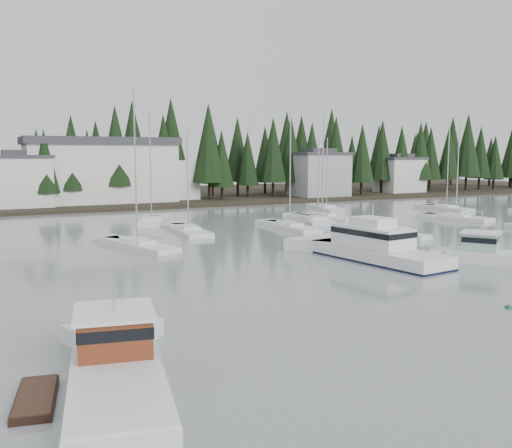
{
  "coord_description": "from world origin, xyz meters",
  "views": [
    {
      "loc": [
        -25.37,
        -15.8,
        8.58
      ],
      "look_at": [
        -2.9,
        28.47,
        2.5
      ],
      "focal_mm": 40.0,
      "sensor_mm": 36.0,
      "label": 1
    }
  ],
  "objects_px": {
    "cabin_cruiser_center": "(376,251)",
    "sailboat_4": "(152,223)",
    "sailboat_6": "(322,218)",
    "sailboat_11": "(290,228)",
    "harbor_inn": "(113,171)",
    "house_east_b": "(400,174)",
    "sailboat_12": "(318,222)",
    "sailboat_3": "(137,247)",
    "house_west": "(20,180)",
    "sailboat_10": "(446,209)",
    "house_east_a": "(319,173)",
    "sailboat_1": "(456,219)",
    "lobster_boat_teal": "(497,256)",
    "lobster_boat_brown": "(114,374)",
    "runabout_1": "(398,236)",
    "sailboat_7": "(188,232)",
    "sailboat_8": "(326,209)"
  },
  "relations": [
    {
      "from": "harbor_inn",
      "to": "sailboat_8",
      "type": "bearing_deg",
      "value": -41.58
    },
    {
      "from": "house_east_a",
      "to": "sailboat_1",
      "type": "relative_size",
      "value": 0.8
    },
    {
      "from": "house_east_b",
      "to": "sailboat_10",
      "type": "xyz_separation_m",
      "value": [
        -16.92,
        -30.44,
        -4.32
      ]
    },
    {
      "from": "cabin_cruiser_center",
      "to": "lobster_boat_teal",
      "type": "height_order",
      "value": "cabin_cruiser_center"
    },
    {
      "from": "sailboat_8",
      "to": "sailboat_12",
      "type": "height_order",
      "value": "sailboat_8"
    },
    {
      "from": "house_west",
      "to": "house_east_b",
      "type": "bearing_deg",
      "value": 0.75
    },
    {
      "from": "sailboat_4",
      "to": "sailboat_11",
      "type": "bearing_deg",
      "value": -111.4
    },
    {
      "from": "harbor_inn",
      "to": "sailboat_11",
      "type": "relative_size",
      "value": 2.11
    },
    {
      "from": "sailboat_1",
      "to": "sailboat_4",
      "type": "relative_size",
      "value": 0.9
    },
    {
      "from": "harbor_inn",
      "to": "sailboat_4",
      "type": "xyz_separation_m",
      "value": [
        -2.06,
        -29.23,
        -5.69
      ]
    },
    {
      "from": "sailboat_4",
      "to": "sailboat_8",
      "type": "relative_size",
      "value": 1.26
    },
    {
      "from": "sailboat_10",
      "to": "sailboat_7",
      "type": "bearing_deg",
      "value": 101.77
    },
    {
      "from": "lobster_boat_teal",
      "to": "sailboat_11",
      "type": "distance_m",
      "value": 26.03
    },
    {
      "from": "lobster_boat_teal",
      "to": "sailboat_7",
      "type": "relative_size",
      "value": 0.76
    },
    {
      "from": "house_east_a",
      "to": "cabin_cruiser_center",
      "type": "bearing_deg",
      "value": -119.11
    },
    {
      "from": "sailboat_6",
      "to": "sailboat_7",
      "type": "relative_size",
      "value": 1.23
    },
    {
      "from": "lobster_boat_teal",
      "to": "lobster_boat_brown",
      "type": "bearing_deg",
      "value": 73.83
    },
    {
      "from": "lobster_boat_brown",
      "to": "sailboat_8",
      "type": "xyz_separation_m",
      "value": [
        45.35,
        53.55,
        -0.5
      ]
    },
    {
      "from": "sailboat_11",
      "to": "sailboat_12",
      "type": "xyz_separation_m",
      "value": [
        6.38,
        3.84,
        -0.01
      ]
    },
    {
      "from": "sailboat_8",
      "to": "sailboat_10",
      "type": "height_order",
      "value": "sailboat_10"
    },
    {
      "from": "cabin_cruiser_center",
      "to": "sailboat_4",
      "type": "bearing_deg",
      "value": 8.09
    },
    {
      "from": "house_west",
      "to": "sailboat_10",
      "type": "xyz_separation_m",
      "value": [
        59.08,
        -29.44,
        -4.57
      ]
    },
    {
      "from": "sailboat_7",
      "to": "sailboat_10",
      "type": "relative_size",
      "value": 0.79
    },
    {
      "from": "sailboat_1",
      "to": "sailboat_10",
      "type": "height_order",
      "value": "sailboat_10"
    },
    {
      "from": "sailboat_11",
      "to": "lobster_boat_brown",
      "type": "bearing_deg",
      "value": 142.34
    },
    {
      "from": "sailboat_6",
      "to": "sailboat_11",
      "type": "height_order",
      "value": "sailboat_6"
    },
    {
      "from": "sailboat_3",
      "to": "sailboat_6",
      "type": "distance_m",
      "value": 30.64
    },
    {
      "from": "house_east_a",
      "to": "lobster_boat_brown",
      "type": "height_order",
      "value": "house_east_a"
    },
    {
      "from": "harbor_inn",
      "to": "lobster_boat_teal",
      "type": "bearing_deg",
      "value": -77.65
    },
    {
      "from": "sailboat_7",
      "to": "sailboat_10",
      "type": "bearing_deg",
      "value": -77.22
    },
    {
      "from": "house_east_a",
      "to": "sailboat_3",
      "type": "xyz_separation_m",
      "value": [
        -47.59,
        -42.35,
        -4.82
      ]
    },
    {
      "from": "sailboat_11",
      "to": "sailboat_7",
      "type": "bearing_deg",
      "value": 79.58
    },
    {
      "from": "lobster_boat_teal",
      "to": "house_west",
      "type": "bearing_deg",
      "value": -9.22
    },
    {
      "from": "house_east_b",
      "to": "sailboat_6",
      "type": "relative_size",
      "value": 0.67
    },
    {
      "from": "runabout_1",
      "to": "sailboat_1",
      "type": "bearing_deg",
      "value": -77.35
    },
    {
      "from": "cabin_cruiser_center",
      "to": "runabout_1",
      "type": "distance_m",
      "value": 14.34
    },
    {
      "from": "house_east_b",
      "to": "sailboat_4",
      "type": "relative_size",
      "value": 0.65
    },
    {
      "from": "sailboat_6",
      "to": "sailboat_8",
      "type": "height_order",
      "value": "sailboat_6"
    },
    {
      "from": "harbor_inn",
      "to": "lobster_boat_teal",
      "type": "xyz_separation_m",
      "value": [
        14.72,
        -67.19,
        -5.21
      ]
    },
    {
      "from": "sailboat_11",
      "to": "sailboat_8",
      "type": "bearing_deg",
      "value": -43.41
    },
    {
      "from": "sailboat_6",
      "to": "sailboat_11",
      "type": "relative_size",
      "value": 1.01
    },
    {
      "from": "runabout_1",
      "to": "cabin_cruiser_center",
      "type": "bearing_deg",
      "value": 117.37
    },
    {
      "from": "sailboat_10",
      "to": "runabout_1",
      "type": "xyz_separation_m",
      "value": [
        -26.46,
        -19.48,
        0.05
      ]
    },
    {
      "from": "sailboat_4",
      "to": "cabin_cruiser_center",
      "type": "bearing_deg",
      "value": -142.28
    },
    {
      "from": "harbor_inn",
      "to": "sailboat_10",
      "type": "distance_m",
      "value": 55.19
    },
    {
      "from": "house_east_b",
      "to": "sailboat_1",
      "type": "height_order",
      "value": "sailboat_1"
    },
    {
      "from": "cabin_cruiser_center",
      "to": "lobster_boat_brown",
      "type": "bearing_deg",
      "value": 115.37
    },
    {
      "from": "sailboat_8",
      "to": "sailboat_4",
      "type": "bearing_deg",
      "value": 113.31
    },
    {
      "from": "cabin_cruiser_center",
      "to": "sailboat_3",
      "type": "height_order",
      "value": "sailboat_3"
    },
    {
      "from": "house_east_a",
      "to": "house_east_b",
      "type": "bearing_deg",
      "value": 5.19
    }
  ]
}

